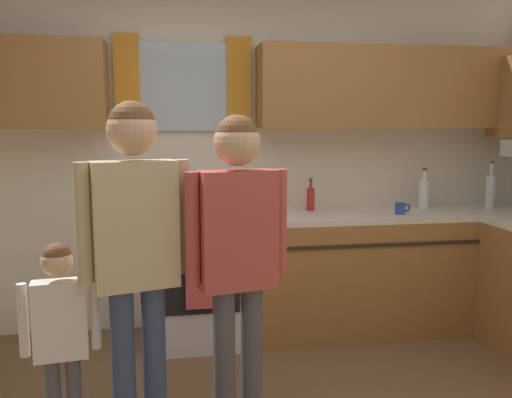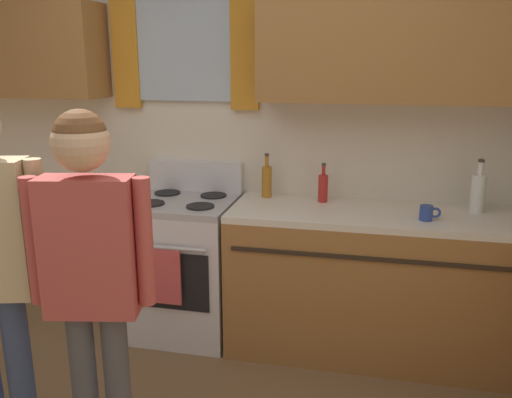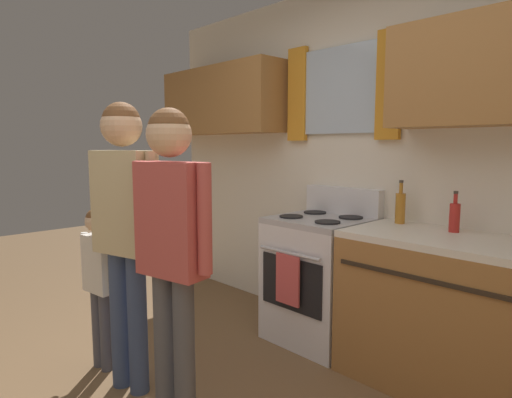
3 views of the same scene
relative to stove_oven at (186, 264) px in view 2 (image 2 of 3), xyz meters
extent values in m
cube|color=silver|center=(0.31, 0.36, 0.83)|extent=(4.60, 0.10, 2.60)
cube|color=silver|center=(-0.06, 0.29, 1.35)|extent=(0.63, 0.03, 0.64)
cube|color=orange|center=(-0.47, 0.28, 1.35)|extent=(0.18, 0.04, 0.74)
cube|color=orange|center=(0.34, 0.28, 1.35)|extent=(0.18, 0.04, 0.74)
cube|color=#9E6B38|center=(-1.30, 0.15, 1.35)|extent=(1.39, 0.32, 0.60)
cube|color=#9E6B38|center=(1.54, 0.15, 1.35)|extent=(2.14, 0.32, 0.60)
cube|color=#9E6B38|center=(1.47, 0.00, -0.04)|extent=(2.27, 0.62, 0.86)
cube|color=silver|center=(1.47, 0.00, 0.41)|extent=(2.27, 0.62, 0.04)
cube|color=#2D2319|center=(1.47, -0.32, 0.25)|extent=(2.15, 0.01, 0.02)
cube|color=silver|center=(0.00, 0.00, -0.04)|extent=(0.64, 0.62, 0.86)
cube|color=black|center=(0.00, -0.32, 0.01)|extent=(0.52, 0.01, 0.36)
cylinder|color=#ADADB2|center=(0.00, -0.34, 0.23)|extent=(0.52, 0.02, 0.02)
cube|color=#ADADB2|center=(0.00, 0.00, 0.41)|extent=(0.64, 0.62, 0.04)
cube|color=silver|center=(0.00, 0.27, 0.53)|extent=(0.64, 0.08, 0.20)
cylinder|color=black|center=(-0.16, -0.14, 0.44)|extent=(0.17, 0.17, 0.01)
cylinder|color=black|center=(0.16, -0.14, 0.44)|extent=(0.17, 0.17, 0.01)
cylinder|color=black|center=(-0.16, 0.13, 0.44)|extent=(0.17, 0.17, 0.01)
cylinder|color=black|center=(0.16, 0.13, 0.44)|extent=(0.17, 0.17, 0.01)
cube|color=#CC4C4C|center=(0.00, -0.35, 0.05)|extent=(0.20, 0.02, 0.34)
cylinder|color=white|center=(1.77, 0.11, 0.54)|extent=(0.08, 0.08, 0.22)
cylinder|color=white|center=(1.77, 0.11, 0.69)|extent=(0.03, 0.03, 0.08)
cylinder|color=#3F382D|center=(1.77, 0.11, 0.74)|extent=(0.03, 0.03, 0.02)
cylinder|color=red|center=(0.87, 0.15, 0.52)|extent=(0.06, 0.06, 0.17)
cylinder|color=red|center=(0.87, 0.15, 0.63)|extent=(0.02, 0.02, 0.06)
cylinder|color=#3F382D|center=(0.87, 0.15, 0.67)|extent=(0.03, 0.03, 0.02)
cylinder|color=#B27223|center=(0.50, 0.19, 0.53)|extent=(0.06, 0.06, 0.20)
cylinder|color=#B27223|center=(0.50, 0.19, 0.67)|extent=(0.02, 0.02, 0.07)
cylinder|color=#3F382D|center=(0.50, 0.19, 0.71)|extent=(0.03, 0.03, 0.02)
cylinder|color=#2D479E|center=(1.47, -0.13, 0.48)|extent=(0.07, 0.07, 0.08)
torus|color=#2D479E|center=(1.51, -0.13, 0.48)|extent=(0.06, 0.01, 0.06)
cylinder|color=#38476B|center=(-0.28, -1.31, -0.06)|extent=(0.11, 0.11, 0.81)
cylinder|color=#D1BC8C|center=(-0.14, -1.27, 0.65)|extent=(0.07, 0.07, 0.53)
cylinder|color=#4C4C51|center=(0.18, -1.31, -0.08)|extent=(0.11, 0.11, 0.78)
cylinder|color=#4C4C51|center=(0.04, -1.34, -0.08)|extent=(0.11, 0.11, 0.78)
cube|color=#BF4C47|center=(0.11, -1.32, 0.59)|extent=(0.38, 0.22, 0.55)
cylinder|color=#BF4C47|center=(0.32, -1.28, 0.61)|extent=(0.07, 0.07, 0.51)
cylinder|color=#BF4C47|center=(-0.10, -1.37, 0.61)|extent=(0.07, 0.07, 0.51)
sphere|color=#DBAD84|center=(0.11, -1.32, 1.00)|extent=(0.21, 0.21, 0.21)
sphere|color=brown|center=(0.11, -1.32, 1.02)|extent=(0.20, 0.20, 0.20)
camera|label=1|loc=(-0.21, -3.73, 1.07)|focal=37.48mm
camera|label=2|loc=(1.16, -3.06, 1.29)|focal=36.94mm
camera|label=3|loc=(1.88, -2.46, 0.94)|focal=30.45mm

